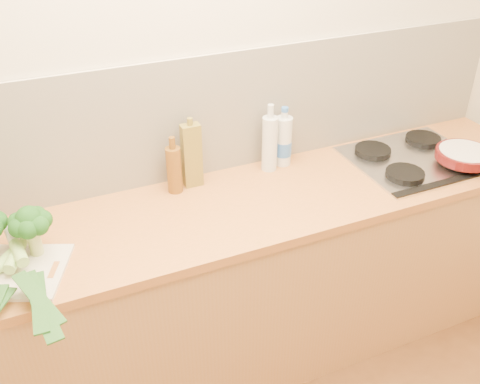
# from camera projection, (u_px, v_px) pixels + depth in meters

# --- Properties ---
(room_shell) EXTENTS (3.50, 3.50, 3.50)m
(room_shell) POSITION_uv_depth(u_px,v_px,m) (185.00, 121.00, 2.25)
(room_shell) COLOR beige
(room_shell) RESTS_ON ground
(counter) EXTENTS (3.20, 0.62, 0.90)m
(counter) POSITION_uv_depth(u_px,v_px,m) (214.00, 291.00, 2.41)
(counter) COLOR #A97846
(counter) RESTS_ON ground
(gas_hob) EXTENTS (0.58, 0.50, 0.04)m
(gas_hob) POSITION_uv_depth(u_px,v_px,m) (415.00, 158.00, 2.50)
(gas_hob) COLOR silver
(gas_hob) RESTS_ON counter
(chopping_board) EXTENTS (0.47, 0.42, 0.01)m
(chopping_board) POSITION_uv_depth(u_px,v_px,m) (7.00, 271.00, 1.84)
(chopping_board) COLOR beige
(chopping_board) RESTS_ON counter
(broccoli_right) EXTENTS (0.15, 0.15, 0.20)m
(broccoli_right) POSITION_uv_depth(u_px,v_px,m) (30.00, 223.00, 1.84)
(broccoli_right) COLOR #A9B76B
(broccoli_right) RESTS_ON chopping_board
(leek_mid) EXTENTS (0.28, 0.66, 0.04)m
(leek_mid) POSITION_uv_depth(u_px,v_px,m) (9.00, 270.00, 1.78)
(leek_mid) COLOR white
(leek_mid) RESTS_ON chopping_board
(leek_back) EXTENTS (0.15, 0.62, 0.04)m
(leek_back) POSITION_uv_depth(u_px,v_px,m) (25.00, 267.00, 1.76)
(leek_back) COLOR white
(leek_back) RESTS_ON chopping_board
(skillet) EXTENTS (0.38, 0.26, 0.04)m
(skillet) POSITION_uv_depth(u_px,v_px,m) (465.00, 155.00, 2.44)
(skillet) COLOR #540F0E
(skillet) RESTS_ON gas_hob
(oil_tin) EXTENTS (0.08, 0.05, 0.31)m
(oil_tin) POSITION_uv_depth(u_px,v_px,m) (192.00, 155.00, 2.26)
(oil_tin) COLOR olive
(oil_tin) RESTS_ON counter
(glass_bottle) EXTENTS (0.07, 0.07, 0.32)m
(glass_bottle) POSITION_uv_depth(u_px,v_px,m) (270.00, 143.00, 2.38)
(glass_bottle) COLOR silver
(glass_bottle) RESTS_ON counter
(amber_bottle) EXTENTS (0.06, 0.06, 0.25)m
(amber_bottle) POSITION_uv_depth(u_px,v_px,m) (174.00, 169.00, 2.23)
(amber_bottle) COLOR brown
(amber_bottle) RESTS_ON counter
(water_bottle) EXTENTS (0.08, 0.08, 0.26)m
(water_bottle) POSITION_uv_depth(u_px,v_px,m) (283.00, 142.00, 2.43)
(water_bottle) COLOR silver
(water_bottle) RESTS_ON counter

